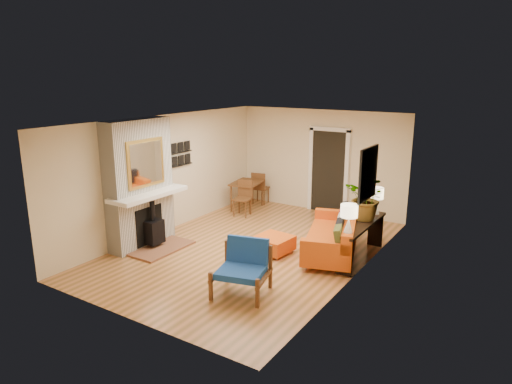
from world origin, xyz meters
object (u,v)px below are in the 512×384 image
ottoman (274,243)px  console_table (362,231)px  dining_table (249,188)px  houseplant (368,197)px  blue_chair (244,264)px  lamp_far (376,197)px  sofa (336,236)px  lamp_near (349,216)px

ottoman → console_table: size_ratio=0.39×
ottoman → console_table: (1.57, 0.61, 0.38)m
dining_table → houseplant: houseplant is taller
blue_chair → dining_table: size_ratio=0.60×
blue_chair → houseplant: bearing=65.9°
lamp_far → houseplant: 0.48m
console_table → lamp_far: 0.87m
blue_chair → houseplant: size_ratio=1.12×
sofa → lamp_far: 1.13m
console_table → lamp_far: bearing=90.0°
lamp_near → blue_chair: bearing=-126.1°
blue_chair → console_table: (1.15, 2.29, 0.11)m
houseplant → blue_chair: bearing=-114.1°
sofa → lamp_near: size_ratio=4.26×
ottoman → console_table: console_table is taller
dining_table → houseplant: bearing=-21.4°
lamp_near → ottoman: bearing=176.0°
sofa → console_table: (0.51, 0.01, 0.21)m
dining_table → console_table: (3.65, -1.68, -0.00)m
dining_table → lamp_far: lamp_far is taller
ottoman → lamp_far: (1.57, 1.33, 0.87)m
dining_table → lamp_near: (3.65, -2.40, 0.48)m
lamp_far → houseplant: size_ratio=0.61×
lamp_near → lamp_far: (0.00, 1.44, 0.00)m
console_table → lamp_near: size_ratio=3.43×
console_table → houseplant: size_ratio=2.08×
sofa → lamp_near: (0.51, -0.71, 0.69)m
sofa → ottoman: size_ratio=3.16×
dining_table → houseplant: (3.64, -1.43, 0.59)m
dining_table → lamp_near: size_ratio=3.11×
blue_chair → lamp_near: bearing=53.9°
sofa → houseplant: size_ratio=2.58×
console_table → sofa: bearing=-179.2°
ottoman → sofa: bearing=29.5°
dining_table → lamp_far: bearing=-14.6°
blue_chair → ottoman: bearing=104.2°
ottoman → dining_table: size_ratio=0.43×
ottoman → lamp_near: bearing=-4.0°
ottoman → console_table: bearing=21.1°
console_table → houseplant: 0.64m
console_table → lamp_near: (0.00, -0.72, 0.49)m
blue_chair → dining_table: bearing=122.2°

